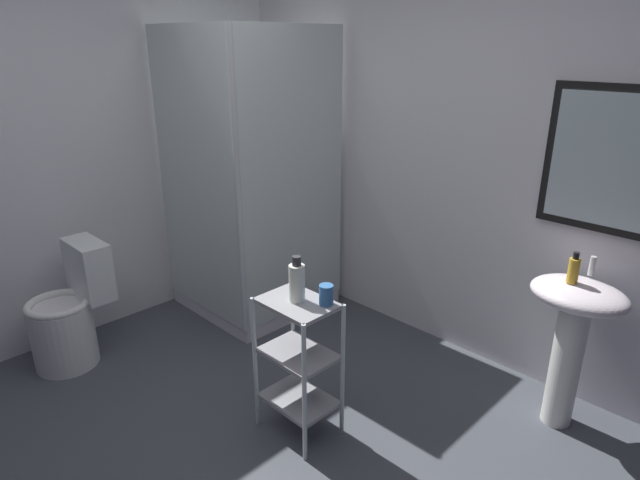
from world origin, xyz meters
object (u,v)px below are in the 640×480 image
object	(u,v)px
toilet	(70,316)
storage_cart	(298,356)
pedestal_sink	(573,325)
lotion_bottle_white	(297,282)
shower_stall	(252,252)
hand_soap_bottle	(574,270)
rinse_cup	(326,295)

from	to	relation	value
toilet	storage_cart	xyz separation A→B (m)	(1.46, 0.56, 0.12)
pedestal_sink	lotion_bottle_white	bearing A→B (deg)	-132.94
shower_stall	hand_soap_bottle	size ratio (longest dim) A/B	12.73
toilet	hand_soap_bottle	size ratio (longest dim) A/B	4.84
pedestal_sink	lotion_bottle_white	xyz separation A→B (m)	(-0.93, -1.00, 0.26)
shower_stall	rinse_cup	distance (m)	1.48
pedestal_sink	lotion_bottle_white	world-z (taller)	lotion_bottle_white
lotion_bottle_white	storage_cart	bearing A→B (deg)	-39.85
shower_stall	storage_cart	size ratio (longest dim) A/B	2.70
shower_stall	pedestal_sink	distance (m)	2.15
hand_soap_bottle	rinse_cup	distance (m)	1.19
toilet	rinse_cup	xyz separation A→B (m)	(1.58, 0.64, 0.47)
rinse_cup	storage_cart	bearing A→B (deg)	-147.14
shower_stall	rinse_cup	size ratio (longest dim) A/B	20.24
pedestal_sink	toilet	xyz separation A→B (m)	(-2.39, -1.57, -0.26)
storage_cart	hand_soap_bottle	distance (m)	1.39
toilet	storage_cart	distance (m)	1.57
toilet	rinse_cup	bearing A→B (deg)	21.92
storage_cart	rinse_cup	world-z (taller)	rinse_cup
lotion_bottle_white	shower_stall	bearing A→B (deg)	151.17
pedestal_sink	hand_soap_bottle	size ratio (longest dim) A/B	5.16
shower_stall	toilet	xyz separation A→B (m)	(-0.26, -1.22, -0.15)
shower_stall	hand_soap_bottle	world-z (taller)	shower_stall
hand_soap_bottle	lotion_bottle_white	bearing A→B (deg)	-132.86
lotion_bottle_white	rinse_cup	size ratio (longest dim) A/B	2.31
pedestal_sink	toilet	world-z (taller)	pedestal_sink
shower_stall	rinse_cup	xyz separation A→B (m)	(1.32, -0.59, 0.33)
shower_stall	lotion_bottle_white	world-z (taller)	shower_stall
storage_cart	lotion_bottle_white	size ratio (longest dim) A/B	3.25
shower_stall	lotion_bottle_white	bearing A→B (deg)	-28.83
storage_cart	rinse_cup	bearing A→B (deg)	32.86
toilet	hand_soap_bottle	world-z (taller)	hand_soap_bottle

